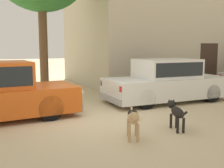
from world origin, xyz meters
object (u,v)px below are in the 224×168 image
parked_sedan_second (167,81)px  stray_dog_tan (176,112)px  stray_cat (135,116)px  stray_dog_spotted (133,117)px

parked_sedan_second → stray_dog_tan: parked_sedan_second is taller
stray_cat → stray_dog_tan: bearing=35.2°
stray_dog_tan → stray_dog_spotted: bearing=113.8°
parked_sedan_second → stray_dog_spotted: (-3.15, -3.01, -0.27)m
stray_dog_spotted → stray_cat: (0.89, 1.39, -0.39)m
stray_dog_tan → stray_cat: size_ratio=1.87×
stray_dog_spotted → stray_cat: bearing=173.7°
parked_sedan_second → stray_cat: parked_sedan_second is taller
stray_dog_tan → stray_cat: (-0.36, 1.23, -0.35)m
parked_sedan_second → stray_cat: 2.86m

